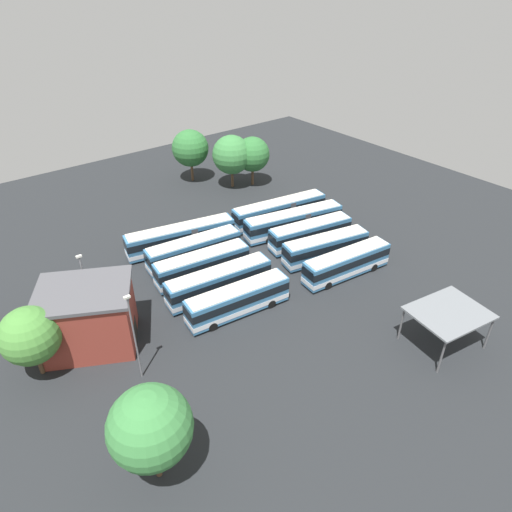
# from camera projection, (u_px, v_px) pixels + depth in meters

# --- Properties ---
(ground_plane) EXTENTS (95.53, 95.53, 0.00)m
(ground_plane) POSITION_uv_depth(u_px,v_px,m) (261.00, 260.00, 59.47)
(ground_plane) COLOR black
(bus_row0_slot0) EXTENTS (14.92, 4.88, 3.39)m
(bus_row0_slot0) POSITION_uv_depth(u_px,v_px,m) (280.00, 211.00, 67.54)
(bus_row0_slot0) COLOR teal
(bus_row0_slot0) RESTS_ON ground_plane
(bus_row0_slot1) EXTENTS (14.90, 5.59, 3.39)m
(bus_row0_slot1) POSITION_uv_depth(u_px,v_px,m) (294.00, 222.00, 64.65)
(bus_row0_slot1) COLOR teal
(bus_row0_slot1) RESTS_ON ground_plane
(bus_row0_slot2) EXTENTS (12.08, 4.69, 3.39)m
(bus_row0_slot2) POSITION_uv_depth(u_px,v_px,m) (310.00, 233.00, 61.86)
(bus_row0_slot2) COLOR teal
(bus_row0_slot2) RESTS_ON ground_plane
(bus_row0_slot3) EXTENTS (11.88, 4.95, 3.39)m
(bus_row0_slot3) POSITION_uv_depth(u_px,v_px,m) (326.00, 248.00, 58.73)
(bus_row0_slot3) COLOR teal
(bus_row0_slot3) RESTS_ON ground_plane
(bus_row0_slot4) EXTENTS (12.12, 3.88, 3.39)m
(bus_row0_slot4) POSITION_uv_depth(u_px,v_px,m) (347.00, 263.00, 55.68)
(bus_row0_slot4) COLOR teal
(bus_row0_slot4) RESTS_ON ground_plane
(bus_row1_slot0) EXTENTS (14.90, 5.54, 3.39)m
(bus_row1_slot0) POSITION_uv_depth(u_px,v_px,m) (181.00, 237.00, 61.03)
(bus_row1_slot0) COLOR teal
(bus_row1_slot0) RESTS_ON ground_plane
(bus_row1_slot1) EXTENTS (12.60, 3.87, 3.39)m
(bus_row1_slot1) POSITION_uv_depth(u_px,v_px,m) (194.00, 250.00, 58.19)
(bus_row1_slot1) COLOR teal
(bus_row1_slot1) RESTS_ON ground_plane
(bus_row1_slot2) EXTENTS (12.03, 4.01, 3.39)m
(bus_row1_slot2) POSITION_uv_depth(u_px,v_px,m) (202.00, 265.00, 55.30)
(bus_row1_slot2) COLOR teal
(bus_row1_slot2) RESTS_ON ground_plane
(bus_row1_slot3) EXTENTS (12.86, 4.04, 3.39)m
(bus_row1_slot3) POSITION_uv_depth(u_px,v_px,m) (219.00, 282.00, 52.38)
(bus_row1_slot3) COLOR teal
(bus_row1_slot3) RESTS_ON ground_plane
(bus_row1_slot4) EXTENTS (12.09, 3.90, 3.39)m
(bus_row1_slot4) POSITION_uv_depth(u_px,v_px,m) (238.00, 300.00, 49.55)
(bus_row1_slot4) COLOR teal
(bus_row1_slot4) RESTS_ON ground_plane
(depot_building) EXTENTS (11.23, 10.52, 6.68)m
(depot_building) POSITION_uv_depth(u_px,v_px,m) (89.00, 317.00, 44.80)
(depot_building) COLOR maroon
(depot_building) RESTS_ON ground_plane
(maintenance_shelter) EXTENTS (8.04, 6.87, 4.16)m
(maintenance_shelter) POSITION_uv_depth(u_px,v_px,m) (449.00, 314.00, 44.33)
(maintenance_shelter) COLOR slate
(maintenance_shelter) RESTS_ON ground_plane
(lamp_post_far_corner) EXTENTS (0.56, 0.28, 9.45)m
(lamp_post_far_corner) POSITION_uv_depth(u_px,v_px,m) (134.00, 335.00, 39.97)
(lamp_post_far_corner) COLOR slate
(lamp_post_far_corner) RESTS_ON ground_plane
(lamp_post_mid_lot) EXTENTS (0.56, 0.28, 8.13)m
(lamp_post_mid_lot) POSITION_uv_depth(u_px,v_px,m) (86.00, 285.00, 47.33)
(lamp_post_mid_lot) COLOR slate
(lamp_post_mid_lot) RESTS_ON ground_plane
(tree_south_edge) EXTENTS (5.86, 5.86, 8.41)m
(tree_south_edge) POSITION_uv_depth(u_px,v_px,m) (252.00, 154.00, 77.10)
(tree_south_edge) COLOR brown
(tree_south_edge) RESTS_ON ground_plane
(tree_northwest) EXTENTS (6.49, 6.49, 8.97)m
(tree_northwest) POSITION_uv_depth(u_px,v_px,m) (232.00, 155.00, 76.25)
(tree_northwest) COLOR brown
(tree_northwest) RESTS_ON ground_plane
(tree_east_edge) EXTENTS (6.30, 6.30, 9.06)m
(tree_east_edge) POSITION_uv_depth(u_px,v_px,m) (190.00, 148.00, 78.41)
(tree_east_edge) COLOR brown
(tree_east_edge) RESTS_ON ground_plane
(tree_west_edge) EXTENTS (5.42, 5.42, 7.36)m
(tree_west_edge) POSITION_uv_depth(u_px,v_px,m) (30.00, 336.00, 40.65)
(tree_west_edge) COLOR brown
(tree_west_edge) RESTS_ON ground_plane
(tree_northeast) EXTENTS (6.07, 6.07, 8.62)m
(tree_northeast) POSITION_uv_depth(u_px,v_px,m) (150.00, 427.00, 31.51)
(tree_northeast) COLOR brown
(tree_northeast) RESTS_ON ground_plane
(puddle_front_lane) EXTENTS (2.20, 2.20, 0.01)m
(puddle_front_lane) POSITION_uv_depth(u_px,v_px,m) (231.00, 276.00, 56.52)
(puddle_front_lane) COLOR black
(puddle_front_lane) RESTS_ON ground_plane
(puddle_near_shelter) EXTENTS (1.56, 1.56, 0.01)m
(puddle_near_shelter) POSITION_uv_depth(u_px,v_px,m) (274.00, 214.00, 70.49)
(puddle_near_shelter) COLOR black
(puddle_near_shelter) RESTS_ON ground_plane
(puddle_between_rows) EXTENTS (4.05, 4.05, 0.01)m
(puddle_between_rows) POSITION_uv_depth(u_px,v_px,m) (274.00, 209.00, 71.94)
(puddle_between_rows) COLOR black
(puddle_between_rows) RESTS_ON ground_plane
(puddle_centre_drain) EXTENTS (1.41, 1.41, 0.01)m
(puddle_centre_drain) POSITION_uv_depth(u_px,v_px,m) (268.00, 212.00, 70.96)
(puddle_centre_drain) COLOR black
(puddle_centre_drain) RESTS_ON ground_plane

